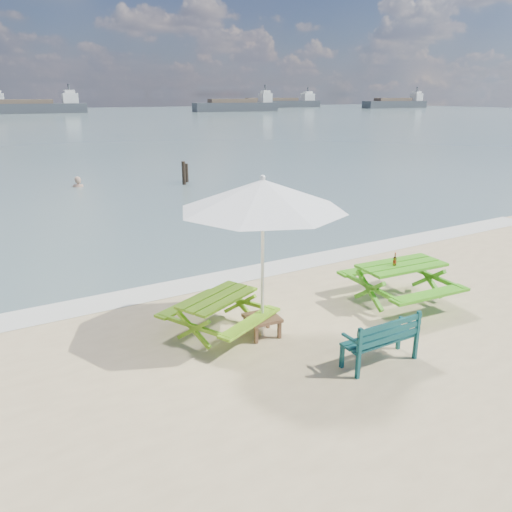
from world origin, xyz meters
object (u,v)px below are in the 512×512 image
park_bench (379,349)px  beer_bottle (395,261)px  picnic_table_right (400,284)px  patio_umbrella (263,195)px  picnic_table_left (218,316)px  swimmer (79,195)px  side_table (262,325)px

park_bench → beer_bottle: beer_bottle is taller
picnic_table_right → patio_umbrella: 3.76m
patio_umbrella → beer_bottle: bearing=-3.4°
park_bench → picnic_table_right: bearing=37.2°
picnic_table_left → beer_bottle: 3.65m
picnic_table_left → swimmer: size_ratio=1.20×
picnic_table_right → side_table: (-3.12, 0.19, -0.21)m
swimmer → picnic_table_right: bearing=-81.1°
side_table → patio_umbrella: (0.00, -0.00, 2.30)m
side_table → beer_bottle: size_ratio=2.33×
picnic_table_left → park_bench: bearing=-51.8°
beer_bottle → side_table: bearing=176.6°
park_bench → side_table: (-1.08, 1.73, -0.05)m
beer_bottle → picnic_table_right: bearing=-3.4°
beer_bottle → swimmer: bearing=98.2°
park_bench → patio_umbrella: (-1.08, 1.73, 2.24)m
picnic_table_left → park_bench: size_ratio=1.64×
patio_umbrella → picnic_table_left: bearing=145.0°
park_bench → beer_bottle: (1.84, 1.56, 0.67)m
picnic_table_left → swimmer: 16.50m
picnic_table_left → side_table: bearing=-35.0°
picnic_table_right → beer_bottle: bearing=176.6°
picnic_table_right → swimmer: size_ratio=1.18×
park_bench → beer_bottle: 2.50m
park_bench → side_table: bearing=122.0°
swimmer → patio_umbrella: bearing=-91.5°
picnic_table_left → swimmer: picnic_table_left is taller
picnic_table_left → patio_umbrella: bearing=-35.0°
picnic_table_left → picnic_table_right: bearing=-9.5°
picnic_table_right → beer_bottle: 0.55m
picnic_table_right → picnic_table_left: bearing=170.5°
picnic_table_left → park_bench: (1.71, -2.18, -0.10)m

